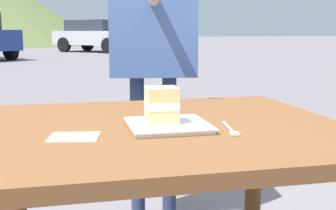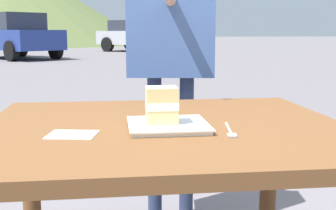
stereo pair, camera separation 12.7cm
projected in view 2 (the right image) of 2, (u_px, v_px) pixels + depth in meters
patio_table at (166, 155)px, 1.35m from camera, size 1.11×0.96×0.68m
dessert_plate at (168, 125)px, 1.28m from camera, size 0.23×0.23×0.02m
cake_slice at (162, 105)px, 1.27m from camera, size 0.09×0.08×0.11m
dessert_fork at (230, 130)px, 1.23m from camera, size 0.04×0.17×0.01m
paper_napkin at (72, 135)px, 1.19m from camera, size 0.15×0.13×0.00m
diner_person at (171, 25)px, 2.04m from camera, size 0.43×0.55×1.49m
parked_car_near at (15, 35)px, 15.53m from camera, size 3.76×4.07×1.61m
parked_car_far at (139, 35)px, 20.76m from camera, size 4.18×4.16×1.49m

